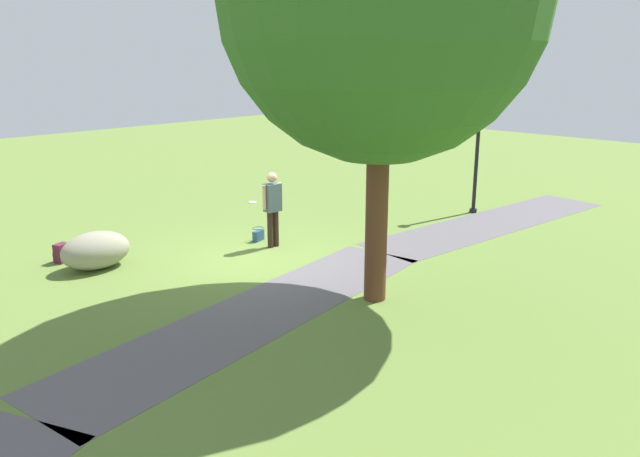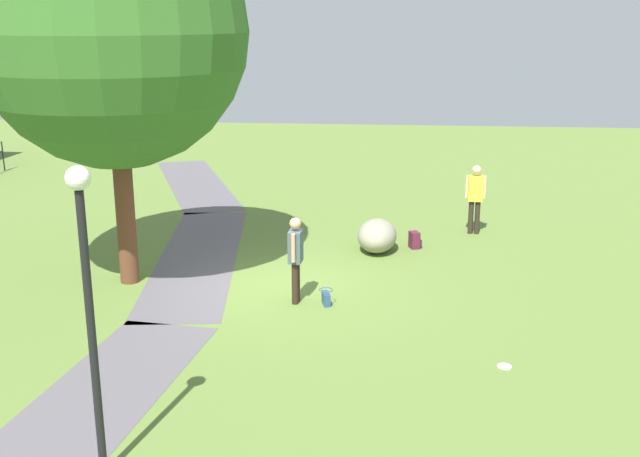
# 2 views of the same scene
# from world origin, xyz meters

# --- Properties ---
(ground_plane) EXTENTS (48.00, 48.00, 0.00)m
(ground_plane) POSITION_xyz_m (0.00, 0.00, 0.00)
(ground_plane) COLOR olive
(footpath_segment_near) EXTENTS (8.14, 2.62, 0.01)m
(footpath_segment_near) POSITION_xyz_m (-6.02, 2.01, 0.00)
(footpath_segment_near) COLOR #5B555A
(footpath_segment_near) RESTS_ON ground
(footpath_segment_mid) EXTENTS (8.16, 2.79, 0.01)m
(footpath_segment_mid) POSITION_xyz_m (1.92, 2.10, 0.00)
(footpath_segment_mid) COLOR #5B555A
(footpath_segment_mid) RESTS_ON ground
(footpath_segment_far) EXTENTS (8.06, 4.67, 0.01)m
(footpath_segment_far) POSITION_xyz_m (9.58, 4.16, 0.00)
(footpath_segment_far) COLOR #5B555A
(footpath_segment_far) RESTS_ON ground
(large_shade_tree) EXTENTS (5.24, 5.24, 7.67)m
(large_shade_tree) POSITION_xyz_m (0.10, 3.09, 5.04)
(large_shade_tree) COLOR brown
(large_shade_tree) RESTS_ON ground
(lamp_post) EXTENTS (0.28, 0.28, 3.81)m
(lamp_post) POSITION_xyz_m (-6.62, 1.09, 2.34)
(lamp_post) COLOR black
(lamp_post) RESTS_ON ground
(lawn_boulder) EXTENTS (1.44, 0.98, 0.76)m
(lawn_boulder) POSITION_xyz_m (2.73, -1.98, 0.38)
(lawn_boulder) COLOR gray
(lawn_boulder) RESTS_ON ground
(woman_with_handbag) EXTENTS (0.52, 0.26, 1.69)m
(woman_with_handbag) POSITION_xyz_m (-0.73, -0.51, 0.98)
(woman_with_handbag) COLOR #312019
(woman_with_handbag) RESTS_ON ground
(man_near_boulder) EXTENTS (0.25, 0.52, 1.76)m
(man_near_boulder) POSITION_xyz_m (4.45, -4.39, 1.03)
(man_near_boulder) COLOR #2C251C
(man_near_boulder) RESTS_ON ground
(handbag_on_grass) EXTENTS (0.34, 0.34, 0.31)m
(handbag_on_grass) POSITION_xyz_m (-0.80, -1.10, 0.14)
(handbag_on_grass) COLOR navy
(handbag_on_grass) RESTS_ON ground
(backpack_by_boulder) EXTENTS (0.33, 0.33, 0.40)m
(backpack_by_boulder) POSITION_xyz_m (3.05, -2.87, 0.19)
(backpack_by_boulder) COLOR #571D32
(backpack_by_boulder) RESTS_ON ground
(frisbee_on_grass) EXTENTS (0.23, 0.23, 0.02)m
(frisbee_on_grass) POSITION_xyz_m (-3.20, -4.15, 0.01)
(frisbee_on_grass) COLOR white
(frisbee_on_grass) RESTS_ON ground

